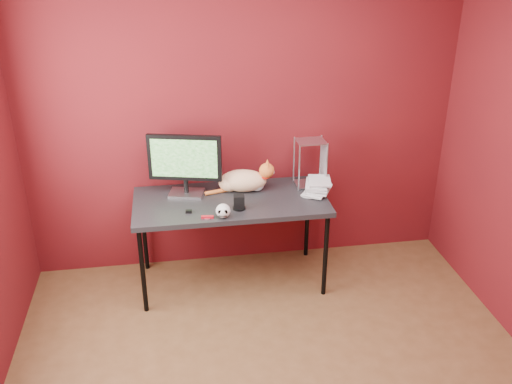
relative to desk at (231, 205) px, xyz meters
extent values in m
cube|color=#571015|center=(0.15, 0.38, 0.60)|extent=(3.50, 0.02, 2.60)
cube|color=black|center=(0.00, 0.00, 0.03)|extent=(1.50, 0.70, 0.04)
cylinder|color=black|center=(-0.70, -0.30, -0.34)|extent=(0.04, 0.04, 0.71)
cylinder|color=black|center=(0.70, -0.30, -0.34)|extent=(0.04, 0.04, 0.71)
cylinder|color=black|center=(-0.70, 0.30, -0.34)|extent=(0.04, 0.04, 0.71)
cylinder|color=black|center=(0.70, 0.30, -0.34)|extent=(0.04, 0.04, 0.71)
cube|color=#B9B9BE|center=(-0.33, 0.15, 0.06)|extent=(0.30, 0.24, 0.02)
cylinder|color=black|center=(-0.33, 0.15, 0.13)|extent=(0.04, 0.04, 0.11)
cube|color=black|center=(-0.33, 0.15, 0.36)|extent=(0.56, 0.17, 0.37)
cube|color=#175316|center=(-0.33, 0.15, 0.36)|extent=(0.50, 0.13, 0.31)
ellipsoid|color=orange|center=(0.12, 0.15, 0.14)|extent=(0.40, 0.26, 0.18)
ellipsoid|color=orange|center=(0.01, 0.16, 0.12)|extent=(0.20, 0.19, 0.14)
sphere|color=silver|center=(0.23, 0.13, 0.11)|extent=(0.12, 0.12, 0.12)
sphere|color=orange|center=(0.30, 0.12, 0.23)|extent=(0.12, 0.12, 0.12)
cone|color=orange|center=(0.30, 0.08, 0.29)|extent=(0.04, 0.04, 0.05)
cone|color=orange|center=(0.31, 0.15, 0.29)|extent=(0.04, 0.04, 0.05)
cylinder|color=red|center=(0.29, 0.12, 0.18)|extent=(0.09, 0.09, 0.01)
cylinder|color=orange|center=(-0.09, 0.13, 0.07)|extent=(0.20, 0.08, 0.03)
ellipsoid|color=silver|center=(-0.09, -0.29, 0.10)|extent=(0.11, 0.11, 0.10)
ellipsoid|color=black|center=(-0.11, -0.33, 0.12)|extent=(0.03, 0.01, 0.03)
ellipsoid|color=black|center=(-0.07, -0.33, 0.12)|extent=(0.03, 0.01, 0.03)
cube|color=black|center=(-0.09, -0.34, 0.09)|extent=(0.06, 0.01, 0.01)
cylinder|color=black|center=(0.05, -0.17, 0.06)|extent=(0.10, 0.10, 0.01)
cube|color=black|center=(0.05, -0.17, 0.11)|extent=(0.09, 0.08, 0.10)
imported|color=beige|center=(0.62, 0.06, 0.17)|extent=(0.27, 0.29, 0.23)
imported|color=beige|center=(0.62, 0.06, 0.40)|extent=(0.26, 0.29, 0.23)
imported|color=beige|center=(0.62, 0.06, 0.63)|extent=(0.25, 0.28, 0.23)
imported|color=beige|center=(0.62, 0.06, 0.86)|extent=(0.23, 0.27, 0.23)
imported|color=beige|center=(0.62, 0.06, 1.09)|extent=(0.21, 0.26, 0.23)
cylinder|color=#B9B9BE|center=(0.56, 0.08, 0.24)|extent=(0.01, 0.01, 0.39)
cylinder|color=#B9B9BE|center=(0.78, 0.08, 0.24)|extent=(0.01, 0.01, 0.39)
cylinder|color=#B9B9BE|center=(0.56, 0.26, 0.24)|extent=(0.01, 0.01, 0.39)
cylinder|color=#B9B9BE|center=(0.78, 0.26, 0.24)|extent=(0.01, 0.01, 0.39)
cube|color=#B9B9BE|center=(0.67, 0.17, 0.06)|extent=(0.23, 0.19, 0.01)
cube|color=#B9B9BE|center=(0.67, 0.17, 0.43)|extent=(0.23, 0.19, 0.01)
cube|color=#A80C19|center=(-0.20, -0.28, 0.06)|extent=(0.09, 0.04, 0.02)
cube|color=black|center=(-0.33, -0.18, 0.06)|extent=(0.05, 0.03, 0.02)
cylinder|color=#B9B9BE|center=(-0.21, -0.29, 0.05)|extent=(0.04, 0.04, 0.00)
camera|label=1|loc=(-0.43, -3.95, 2.00)|focal=40.00mm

